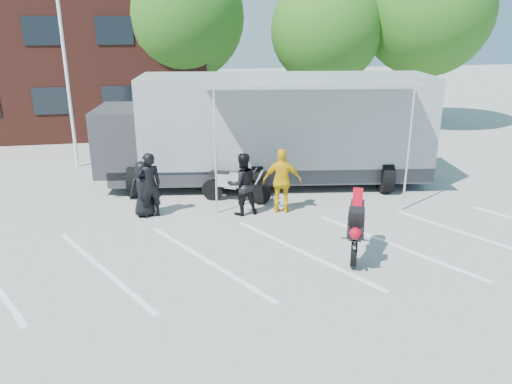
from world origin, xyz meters
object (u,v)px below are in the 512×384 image
object	(u,v)px
flagpole	(69,31)
transporter_truck	(270,183)
spectator_leather_c	(242,184)
tree_mid	(326,31)
parked_motorcycle	(236,202)
tree_right	(427,10)
spectator_hivis	(282,181)
tree_left	(181,17)
spectator_leather_b	(149,185)
stunt_bike_rider	(354,256)
spectator_leather_a	(144,189)

from	to	relation	value
flagpole	transporter_truck	xyz separation A→B (m)	(6.74, -3.44, -5.05)
flagpole	spectator_leather_c	size ratio (longest dim) A/B	4.33
flagpole	tree_mid	distance (m)	12.31
transporter_truck	parked_motorcycle	bearing A→B (deg)	-123.79
tree_right	spectator_hivis	bearing A→B (deg)	-132.30
tree_left	transporter_truck	size ratio (longest dim) A/B	0.74
tree_right	spectator_leather_b	world-z (taller)	tree_right
flagpole	spectator_hivis	size ratio (longest dim) A/B	4.14
transporter_truck	spectator_hivis	world-z (taller)	spectator_hivis
transporter_truck	stunt_bike_rider	distance (m)	5.98
transporter_truck	spectator_leather_b	size ratio (longest dim) A/B	6.12
flagpole	spectator_leather_a	distance (m)	7.59
tree_mid	spectator_leather_c	distance (m)	13.23
spectator_leather_c	spectator_hivis	xyz separation A→B (m)	(1.18, -0.05, 0.04)
tree_mid	spectator_leather_c	xyz separation A→B (m)	(-5.90, -11.14, -4.02)
spectator_leather_c	spectator_hivis	bearing A→B (deg)	166.79
tree_mid	spectator_leather_a	distance (m)	14.46
tree_mid	parked_motorcycle	bearing A→B (deg)	-120.49
spectator_leather_a	spectator_leather_c	distance (m)	2.85
tree_right	transporter_truck	xyz separation A→B (m)	(-9.51, -7.94, -5.88)
flagpole	tree_mid	xyz separation A→B (m)	(11.24, 5.00, -0.11)
transporter_truck	parked_motorcycle	world-z (taller)	transporter_truck
spectator_leather_a	spectator_leather_c	world-z (taller)	spectator_leather_c
parked_motorcycle	stunt_bike_rider	xyz separation A→B (m)	(2.28, -4.28, 0.00)
spectator_leather_a	flagpole	bearing A→B (deg)	-81.43
tree_mid	tree_right	distance (m)	5.11
flagpole	stunt_bike_rider	distance (m)	13.07
tree_left	transporter_truck	bearing A→B (deg)	-75.19
transporter_truck	spectator_hivis	distance (m)	2.92
parked_motorcycle	spectator_leather_a	bearing A→B (deg)	127.11
parked_motorcycle	spectator_hivis	bearing A→B (deg)	-109.07
flagpole	tree_mid	size ratio (longest dim) A/B	1.04
spectator_leather_a	tree_mid	bearing A→B (deg)	-144.00
tree_right	transporter_truck	size ratio (longest dim) A/B	0.78
transporter_truck	spectator_leather_a	bearing A→B (deg)	-143.77
parked_motorcycle	spectator_leather_b	distance (m)	2.89
parked_motorcycle	stunt_bike_rider	bearing A→B (deg)	-128.83
tree_right	stunt_bike_rider	bearing A→B (deg)	-121.98
tree_left	spectator_leather_a	size ratio (longest dim) A/B	5.25
flagpole	tree_left	bearing A→B (deg)	54.72
transporter_truck	spectator_hivis	size ratio (longest dim) A/B	6.05
tree_left	parked_motorcycle	world-z (taller)	tree_left
spectator_leather_a	spectator_hivis	distance (m)	4.03
tree_mid	stunt_bike_rider	bearing A→B (deg)	-104.28
parked_motorcycle	spectator_hivis	size ratio (longest dim) A/B	1.17
spectator_leather_c	tree_mid	bearing A→B (deg)	-128.86
transporter_truck	tree_mid	bearing A→B (deg)	69.15
tree_left	transporter_truck	xyz separation A→B (m)	(2.49, -9.44, -5.57)
spectator_leather_b	spectator_hivis	size ratio (longest dim) A/B	0.99
spectator_leather_a	spectator_hivis	size ratio (longest dim) A/B	0.85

